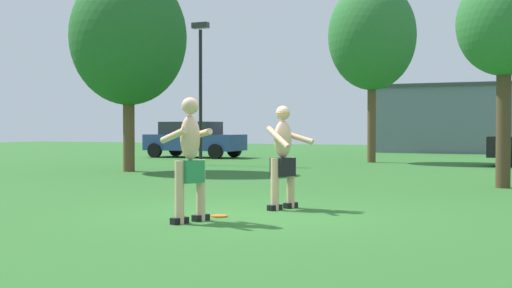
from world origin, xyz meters
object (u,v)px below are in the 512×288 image
tree_behind_players (504,26)px  tree_left_field (372,36)px  player_in_green (190,156)px  lamp_post (200,76)px  frisbee (219,216)px  tree_near_building (128,38)px  player_with_cap (283,152)px  car_blue_mid_lot (194,139)px

tree_behind_players → tree_left_field: bearing=119.0°
player_in_green → lamp_post: bearing=117.6°
frisbee → tree_near_building: bearing=131.4°
frisbee → tree_near_building: size_ratio=0.04×
tree_left_field → tree_behind_players: tree_left_field is taller
player_in_green → tree_behind_players: tree_behind_players is taller
player_with_cap → car_blue_mid_lot: 18.73m
tree_behind_players → tree_near_building: size_ratio=0.78×
player_with_cap → frisbee: 1.63m
frisbee → car_blue_mid_lot: car_blue_mid_lot is taller
player_with_cap → player_in_green: player_in_green is taller
player_in_green → tree_near_building: size_ratio=0.29×
car_blue_mid_lot → tree_near_building: size_ratio=0.71×
car_blue_mid_lot → tree_left_field: tree_left_field is taller
frisbee → car_blue_mid_lot: (-9.71, 16.90, 0.81)m
frisbee → lamp_post: size_ratio=0.05×
player_in_green → frisbee: size_ratio=6.99×
tree_left_field → tree_near_building: bearing=-124.6°
car_blue_mid_lot → tree_left_field: (8.20, -0.95, 3.96)m
frisbee → tree_near_building: (-7.02, 7.97, 4.02)m
player_with_cap → player_in_green: size_ratio=0.97×
player_in_green → tree_near_building: (-6.90, 8.63, 3.11)m
lamp_post → car_blue_mid_lot: bearing=121.1°
player_in_green → tree_near_building: bearing=128.6°
player_in_green → tree_near_building: 11.48m
player_with_cap → tree_near_building: (-7.57, 6.73, 3.10)m
frisbee → tree_left_field: size_ratio=0.04×
lamp_post → tree_near_building: bearing=-96.3°
lamp_post → tree_near_building: 3.92m
player_with_cap → lamp_post: size_ratio=0.34×
lamp_post → tree_near_building: size_ratio=0.82×
tree_near_building → lamp_post: bearing=83.7°
lamp_post → tree_behind_players: bearing=-26.3°
player_in_green → lamp_post: size_ratio=0.35×
frisbee → tree_left_field: 16.72m
lamp_post → tree_left_field: 6.81m
player_with_cap → car_blue_mid_lot: bearing=123.2°
player_with_cap → tree_left_field: 15.36m
tree_behind_players → tree_near_building: bearing=173.2°
frisbee → tree_left_field: tree_left_field is taller
frisbee → tree_left_field: bearing=95.4°
lamp_post → tree_near_building: (-0.42, -3.79, 0.90)m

